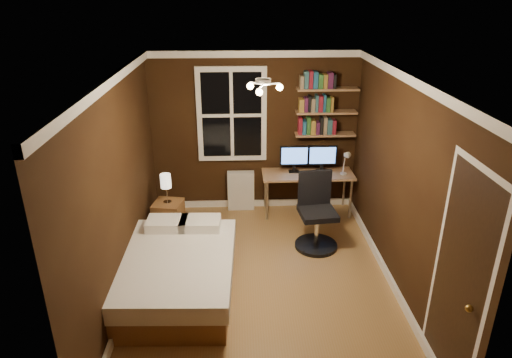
{
  "coord_description": "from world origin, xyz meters",
  "views": [
    {
      "loc": [
        -0.26,
        -4.7,
        3.36
      ],
      "look_at": [
        -0.05,
        0.45,
        1.17
      ],
      "focal_mm": 32.0,
      "sensor_mm": 36.0,
      "label": 1
    }
  ],
  "objects_px": {
    "nightstand": "(169,217)",
    "monitor_right": "(322,159)",
    "bedside_lamp": "(166,189)",
    "desk": "(308,177)",
    "bed": "(177,272)",
    "monitor_left": "(294,159)",
    "radiator": "(241,191)",
    "desk_lamp": "(346,163)",
    "office_chair": "(316,219)"
  },
  "relations": [
    {
      "from": "radiator",
      "to": "monitor_right",
      "type": "height_order",
      "value": "monitor_right"
    },
    {
      "from": "desk",
      "to": "monitor_right",
      "type": "distance_m",
      "value": 0.36
    },
    {
      "from": "nightstand",
      "to": "monitor_left",
      "type": "bearing_deg",
      "value": 28.85
    },
    {
      "from": "bed",
      "to": "monitor_right",
      "type": "bearing_deg",
      "value": 47.41
    },
    {
      "from": "desk",
      "to": "nightstand",
      "type": "bearing_deg",
      "value": -164.86
    },
    {
      "from": "desk",
      "to": "monitor_right",
      "type": "relative_size",
      "value": 3.15
    },
    {
      "from": "desk_lamp",
      "to": "office_chair",
      "type": "bearing_deg",
      "value": -122.76
    },
    {
      "from": "nightstand",
      "to": "bedside_lamp",
      "type": "bearing_deg",
      "value": 0.0
    },
    {
      "from": "office_chair",
      "to": "bed",
      "type": "bearing_deg",
      "value": -157.44
    },
    {
      "from": "nightstand",
      "to": "monitor_right",
      "type": "relative_size",
      "value": 1.09
    },
    {
      "from": "bedside_lamp",
      "to": "radiator",
      "type": "height_order",
      "value": "bedside_lamp"
    },
    {
      "from": "bedside_lamp",
      "to": "desk_lamp",
      "type": "distance_m",
      "value": 2.69
    },
    {
      "from": "desk",
      "to": "office_chair",
      "type": "bearing_deg",
      "value": -91.26
    },
    {
      "from": "bedside_lamp",
      "to": "bed",
      "type": "bearing_deg",
      "value": -78.49
    },
    {
      "from": "bedside_lamp",
      "to": "desk",
      "type": "height_order",
      "value": "bedside_lamp"
    },
    {
      "from": "radiator",
      "to": "monitor_right",
      "type": "relative_size",
      "value": 1.42
    },
    {
      "from": "bedside_lamp",
      "to": "office_chair",
      "type": "height_order",
      "value": "office_chair"
    },
    {
      "from": "nightstand",
      "to": "desk",
      "type": "distance_m",
      "value": 2.21
    },
    {
      "from": "nightstand",
      "to": "radiator",
      "type": "xyz_separation_m",
      "value": [
        1.06,
        0.74,
        0.07
      ]
    },
    {
      "from": "monitor_right",
      "to": "nightstand",
      "type": "bearing_deg",
      "value": -164.64
    },
    {
      "from": "bedside_lamp",
      "to": "desk_lamp",
      "type": "relative_size",
      "value": 0.99
    },
    {
      "from": "bed",
      "to": "monitor_left",
      "type": "bearing_deg",
      "value": 54.25
    },
    {
      "from": "monitor_right",
      "to": "desk_lamp",
      "type": "height_order",
      "value": "desk_lamp"
    },
    {
      "from": "bed",
      "to": "radiator",
      "type": "bearing_deg",
      "value": 72.46
    },
    {
      "from": "bed",
      "to": "desk_lamp",
      "type": "xyz_separation_m",
      "value": [
        2.36,
        1.86,
        0.63
      ]
    },
    {
      "from": "radiator",
      "to": "desk_lamp",
      "type": "distance_m",
      "value": 1.72
    },
    {
      "from": "bedside_lamp",
      "to": "monitor_right",
      "type": "distance_m",
      "value": 2.43
    },
    {
      "from": "monitor_left",
      "to": "desk_lamp",
      "type": "relative_size",
      "value": 1.02
    },
    {
      "from": "nightstand",
      "to": "desk_lamp",
      "type": "relative_size",
      "value": 1.11
    },
    {
      "from": "bedside_lamp",
      "to": "desk",
      "type": "distance_m",
      "value": 2.18
    },
    {
      "from": "monitor_left",
      "to": "bedside_lamp",
      "type": "bearing_deg",
      "value": -161.32
    },
    {
      "from": "nightstand",
      "to": "bedside_lamp",
      "type": "distance_m",
      "value": 0.46
    },
    {
      "from": "bed",
      "to": "monitor_left",
      "type": "xyz_separation_m",
      "value": [
        1.6,
        2.07,
        0.62
      ]
    },
    {
      "from": "bedside_lamp",
      "to": "desk",
      "type": "xyz_separation_m",
      "value": [
        2.11,
        0.57,
        -0.1
      ]
    },
    {
      "from": "bed",
      "to": "desk_lamp",
      "type": "bearing_deg",
      "value": 40.33
    },
    {
      "from": "desk",
      "to": "monitor_right",
      "type": "height_order",
      "value": "monitor_right"
    },
    {
      "from": "monitor_right",
      "to": "monitor_left",
      "type": "bearing_deg",
      "value": 180.0
    },
    {
      "from": "desk",
      "to": "monitor_left",
      "type": "relative_size",
      "value": 3.15
    },
    {
      "from": "bedside_lamp",
      "to": "monitor_left",
      "type": "xyz_separation_m",
      "value": [
        1.89,
        0.64,
        0.18
      ]
    },
    {
      "from": "bedside_lamp",
      "to": "office_chair",
      "type": "bearing_deg",
      "value": -12.06
    },
    {
      "from": "bed",
      "to": "desk_lamp",
      "type": "distance_m",
      "value": 3.07
    },
    {
      "from": "radiator",
      "to": "nightstand",
      "type": "bearing_deg",
      "value": -145.11
    },
    {
      "from": "desk_lamp",
      "to": "office_chair",
      "type": "distance_m",
      "value": 1.15
    },
    {
      "from": "nightstand",
      "to": "radiator",
      "type": "height_order",
      "value": "radiator"
    },
    {
      "from": "radiator",
      "to": "monitor_left",
      "type": "height_order",
      "value": "monitor_left"
    },
    {
      "from": "nightstand",
      "to": "office_chair",
      "type": "xyz_separation_m",
      "value": [
        2.08,
        -0.45,
        0.17
      ]
    },
    {
      "from": "desk",
      "to": "radiator",
      "type": "bearing_deg",
      "value": 170.72
    },
    {
      "from": "nightstand",
      "to": "desk",
      "type": "bearing_deg",
      "value": 25.3
    },
    {
      "from": "radiator",
      "to": "monitor_right",
      "type": "bearing_deg",
      "value": -4.5
    },
    {
      "from": "nightstand",
      "to": "desk",
      "type": "xyz_separation_m",
      "value": [
        2.11,
        0.57,
        0.36
      ]
    }
  ]
}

